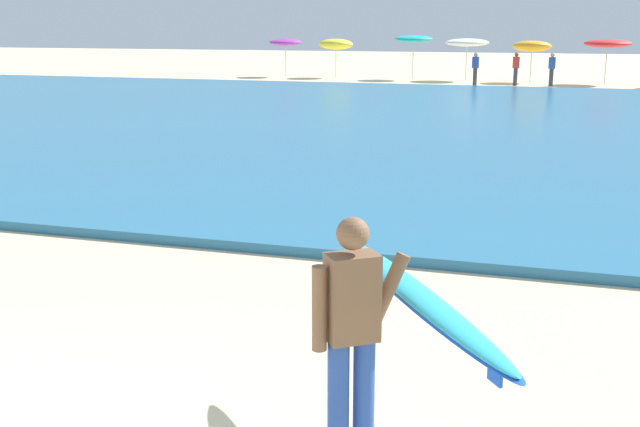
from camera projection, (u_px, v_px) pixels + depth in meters
sea at (436, 123)px, 23.22m from camera, size 120.00×28.00×0.14m
surfer_with_board at (383, 316)px, 5.29m from camera, size 1.74×2.26×1.73m
beach_umbrella_0 at (285, 42)px, 43.91m from camera, size 1.80×1.81×2.11m
beach_umbrella_1 at (336, 44)px, 43.16m from camera, size 1.87×1.90×2.16m
beach_umbrella_2 at (414, 39)px, 41.66m from camera, size 2.00×2.01×2.34m
beach_umbrella_3 at (467, 43)px, 40.81m from camera, size 2.28×2.28×2.17m
beach_umbrella_4 at (532, 46)px, 39.62m from camera, size 1.93×1.96×2.16m
beach_umbrella_5 at (608, 43)px, 38.25m from camera, size 2.25×2.25×2.20m
beachgoer_near_row_left at (552, 69)px, 37.27m from camera, size 0.32×0.20×1.58m
beachgoer_near_row_mid at (475, 68)px, 37.81m from camera, size 0.32×0.20×1.58m
beachgoer_near_row_right at (516, 68)px, 37.75m from camera, size 0.32×0.20×1.58m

